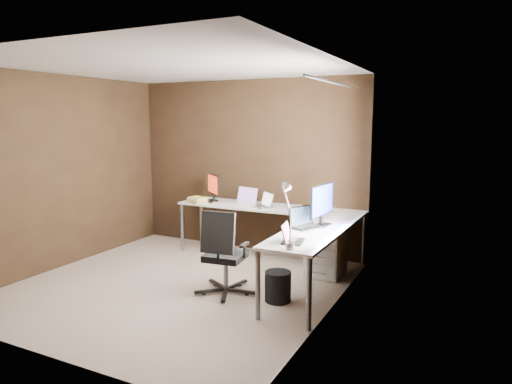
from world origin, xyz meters
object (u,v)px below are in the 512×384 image
drawer_pedestal (326,251)px  desk_lamp (286,207)px  office_chair (224,269)px  laptop_silver (264,204)px  monitor_right (322,202)px  monitor_left (213,186)px  laptop_white (245,201)px  laptop_black_small (291,238)px  laptop_black_big (304,223)px  book_stack (198,200)px  wastebasket (278,286)px

drawer_pedestal → desk_lamp: size_ratio=0.98×
office_chair → laptop_silver: bearing=90.1°
drawer_pedestal → monitor_right: 0.83m
monitor_left → laptop_silver: bearing=32.0°
laptop_white → laptop_silver: (0.34, -0.08, -0.01)m
office_chair → monitor_left: bearing=118.3°
laptop_white → desk_lamp: (1.37, -1.77, 0.33)m
drawer_pedestal → laptop_silver: 1.12m
laptop_white → desk_lamp: 2.27m
laptop_black_small → office_chair: office_chair is taller
laptop_silver → office_chair: size_ratio=0.39×
laptop_black_small → laptop_black_big: bearing=-0.9°
monitor_right → laptop_black_small: size_ratio=1.89×
laptop_black_big → laptop_black_small: 0.66m
monitor_left → desk_lamp: 2.65m
laptop_silver → book_stack: bearing=-134.4°
desk_lamp → wastebasket: size_ratio=1.89×
laptop_white → laptop_black_big: laptop_white is taller
laptop_black_big → laptop_black_small: (0.10, -0.65, -0.01)m
monitor_right → laptop_silver: 1.28m
laptop_silver → book_stack: 1.02m
monitor_left → laptop_silver: monitor_left is taller
laptop_black_small → monitor_right: bearing=-13.2°
monitor_right → laptop_black_big: 0.31m
monitor_right → laptop_black_small: monitor_right is taller
laptop_silver → wastebasket: (0.78, -1.31, -0.61)m
desk_lamp → wastebasket: desk_lamp is taller
laptop_silver → wastebasket: 1.64m
desk_lamp → office_chair: desk_lamp is taller
desk_lamp → office_chair: size_ratio=0.64×
wastebasket → drawer_pedestal: bearing=79.2°
monitor_left → wastebasket: monitor_left is taller
laptop_black_big → wastebasket: bearing=-169.3°
monitor_left → office_chair: (1.06, -1.51, -0.67)m
monitor_left → monitor_right: (1.94, -0.83, 0.05)m
drawer_pedestal → monitor_left: size_ratio=1.52×
laptop_silver → drawer_pedestal: bearing=24.9°
laptop_white → wastebasket: (1.13, -1.39, -0.62)m
laptop_black_small → laptop_silver: bearing=23.7°
monitor_left → office_chair: 1.96m
laptop_white → laptop_black_big: (1.25, -0.94, -0.00)m
wastebasket → office_chair: bearing=-173.6°
drawer_pedestal → monitor_left: monitor_left is taller
monitor_right → laptop_black_small: bearing=-178.0°
laptop_silver → wastebasket: bearing=-19.6°
laptop_black_small → book_stack: (-2.02, 1.41, -0.00)m
book_stack → office_chair: bearing=-47.0°
laptop_white → wastebasket: 1.89m
desk_lamp → office_chair: bearing=160.8°
laptop_white → laptop_black_small: (1.35, -1.60, -0.01)m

